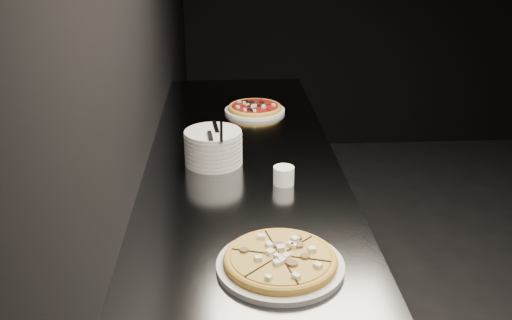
{
  "coord_description": "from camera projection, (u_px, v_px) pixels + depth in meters",
  "views": [
    {
      "loc": [
        -2.19,
        -2.01,
        1.79
      ],
      "look_at": [
        -2.08,
        -0.02,
        0.94
      ],
      "focal_mm": 40.0,
      "sensor_mm": 36.0,
      "label": 1
    }
  ],
  "objects": [
    {
      "name": "pizza_tomato",
      "position": [
        255.0,
        108.0,
        2.76
      ],
      "size": [
        0.3,
        0.3,
        0.03
      ],
      "rotation": [
        0.0,
        0.0,
        0.16
      ],
      "color": "silver",
      "rests_on": "counter"
    },
    {
      "name": "wall_left",
      "position": [
        135.0,
        39.0,
        1.98
      ],
      "size": [
        0.02,
        5.0,
        2.8
      ],
      "primitive_type": "cube",
      "color": "black",
      "rests_on": "floor"
    },
    {
      "name": "counter",
      "position": [
        244.0,
        264.0,
        2.37
      ],
      "size": [
        0.74,
        2.44,
        0.92
      ],
      "color": "slate",
      "rests_on": "floor"
    },
    {
      "name": "pizza_mushroom",
      "position": [
        280.0,
        261.0,
        1.53
      ],
      "size": [
        0.38,
        0.38,
        0.04
      ],
      "rotation": [
        0.0,
        0.0,
        -0.29
      ],
      "color": "silver",
      "rests_on": "counter"
    },
    {
      "name": "ramekin",
      "position": [
        284.0,
        175.0,
        2.01
      ],
      "size": [
        0.07,
        0.07,
        0.06
      ],
      "color": "white",
      "rests_on": "counter"
    },
    {
      "name": "plate_stack",
      "position": [
        213.0,
        147.0,
        2.17
      ],
      "size": [
        0.22,
        0.22,
        0.13
      ],
      "color": "silver",
      "rests_on": "counter"
    },
    {
      "name": "cutlery",
      "position": [
        215.0,
        132.0,
        2.13
      ],
      "size": [
        0.08,
        0.23,
        0.01
      ],
      "rotation": [
        0.0,
        0.0,
        0.11
      ],
      "color": "silver",
      "rests_on": "plate_stack"
    }
  ]
}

